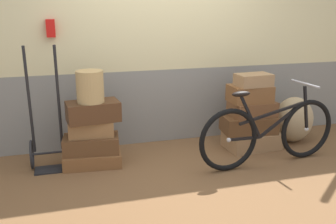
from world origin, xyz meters
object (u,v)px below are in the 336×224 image
(suitcase_2, at_px, (91,128))
(suitcase_1, at_px, (91,144))
(luggage_trolley, at_px, (48,142))
(bicycle, at_px, (269,133))
(wicker_basket, at_px, (90,87))
(suitcase_8, at_px, (254,80))
(suitcase_0, at_px, (92,158))
(suitcase_6, at_px, (252,109))
(suitcase_3, at_px, (93,111))
(suitcase_5, at_px, (248,124))
(suitcase_7, at_px, (250,94))
(burlap_sack, at_px, (294,119))
(suitcase_4, at_px, (252,140))

(suitcase_2, bearing_deg, suitcase_1, -110.19)
(luggage_trolley, distance_m, bicycle, 2.49)
(suitcase_2, distance_m, wicker_basket, 0.48)
(bicycle, bearing_deg, suitcase_8, 85.07)
(suitcase_0, bearing_deg, suitcase_6, 5.51)
(suitcase_3, relative_size, bicycle, 0.33)
(suitcase_5, height_order, suitcase_8, suitcase_8)
(wicker_basket, height_order, bicycle, wicker_basket)
(suitcase_1, relative_size, suitcase_3, 1.07)
(suitcase_5, bearing_deg, suitcase_0, -173.59)
(suitcase_3, bearing_deg, suitcase_7, -5.07)
(suitcase_2, bearing_deg, suitcase_0, -96.88)
(suitcase_5, height_order, suitcase_7, suitcase_7)
(suitcase_7, bearing_deg, burlap_sack, 2.16)
(suitcase_2, relative_size, luggage_trolley, 0.36)
(suitcase_1, bearing_deg, suitcase_3, 19.82)
(suitcase_5, height_order, luggage_trolley, luggage_trolley)
(suitcase_5, relative_size, burlap_sack, 1.08)
(luggage_trolley, height_order, burlap_sack, luggage_trolley)
(suitcase_0, bearing_deg, wicker_basket, 16.66)
(suitcase_3, relative_size, luggage_trolley, 0.42)
(bicycle, bearing_deg, suitcase_6, 82.84)
(suitcase_5, height_order, suitcase_6, suitcase_6)
(suitcase_1, distance_m, suitcase_8, 2.09)
(suitcase_2, xyz_separation_m, suitcase_5, (1.97, -0.01, -0.12))
(suitcase_4, relative_size, suitcase_6, 1.19)
(suitcase_1, relative_size, suitcase_8, 1.45)
(suitcase_0, xyz_separation_m, suitcase_3, (0.04, 0.02, 0.55))
(suitcase_0, xyz_separation_m, suitcase_7, (1.97, 0.03, 0.63))
(bicycle, bearing_deg, suitcase_5, 86.81)
(suitcase_0, height_order, suitcase_2, suitcase_2)
(suitcase_6, height_order, suitcase_7, suitcase_7)
(suitcase_2, height_order, suitcase_3, suitcase_3)
(suitcase_4, distance_m, burlap_sack, 0.67)
(suitcase_8, bearing_deg, suitcase_6, 44.55)
(suitcase_4, bearing_deg, suitcase_1, 176.15)
(luggage_trolley, bearing_deg, suitcase_4, -1.86)
(suitcase_4, relative_size, luggage_trolley, 0.48)
(suitcase_7, xyz_separation_m, luggage_trolley, (-2.45, 0.03, -0.40))
(suitcase_7, distance_m, luggage_trolley, 2.48)
(wicker_basket, bearing_deg, bicycle, -15.55)
(wicker_basket, height_order, burlap_sack, wicker_basket)
(suitcase_1, xyz_separation_m, suitcase_4, (2.02, -0.03, -0.14))
(suitcase_0, bearing_deg, suitcase_7, 6.11)
(suitcase_1, bearing_deg, luggage_trolley, -179.33)
(suitcase_3, xyz_separation_m, bicycle, (1.91, -0.55, -0.25))
(burlap_sack, bearing_deg, suitcase_6, -176.51)
(suitcase_5, relative_size, luggage_trolley, 0.48)
(suitcase_0, height_order, suitcase_4, suitcase_4)
(luggage_trolley, relative_size, burlap_sack, 2.28)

